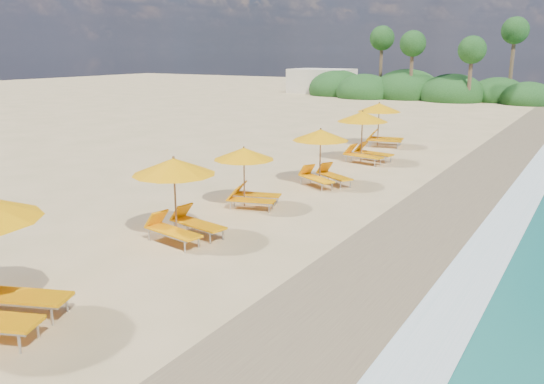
{
  "coord_description": "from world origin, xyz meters",
  "views": [
    {
      "loc": [
        7.69,
        -12.77,
        5.02
      ],
      "look_at": [
        0.0,
        0.0,
        1.2
      ],
      "focal_mm": 36.81,
      "sensor_mm": 36.0,
      "label": 1
    }
  ],
  "objects": [
    {
      "name": "ground",
      "position": [
        0.0,
        0.0,
        0.0
      ],
      "size": [
        160.0,
        160.0,
        0.0
      ],
      "primitive_type": "plane",
      "color": "tan",
      "rests_on": "ground"
    },
    {
      "name": "station_5",
      "position": [
        -1.34,
        5.94,
        1.22
      ],
      "size": [
        2.91,
        2.91,
        2.18
      ],
      "rotation": [
        0.0,
        0.0,
        -0.5
      ],
      "color": "olive",
      "rests_on": "ground"
    },
    {
      "name": "station_6",
      "position": [
        -1.67,
        11.01,
        1.32
      ],
      "size": [
        2.83,
        2.7,
        2.36
      ],
      "rotation": [
        0.0,
        0.0,
        -0.18
      ],
      "color": "olive",
      "rests_on": "ground"
    },
    {
      "name": "surf_foam",
      "position": [
        6.7,
        0.0,
        0.03
      ],
      "size": [
        4.0,
        160.0,
        0.01
      ],
      "color": "white",
      "rests_on": "ground"
    },
    {
      "name": "beach_building",
      "position": [
        -22.0,
        48.0,
        1.4
      ],
      "size": [
        7.0,
        5.0,
        2.8
      ],
      "primitive_type": "cube",
      "color": "beige",
      "rests_on": "ground"
    },
    {
      "name": "station_7",
      "position": [
        -2.57,
        15.61,
        1.31
      ],
      "size": [
        2.82,
        2.7,
        2.33
      ],
      "rotation": [
        0.0,
        0.0,
        0.2
      ],
      "color": "olive",
      "rests_on": "ground"
    },
    {
      "name": "wet_sand",
      "position": [
        4.0,
        0.0,
        0.01
      ],
      "size": [
        4.0,
        160.0,
        0.01
      ],
      "primitive_type": "cube",
      "color": "#8A7952",
      "rests_on": "ground"
    },
    {
      "name": "treeline",
      "position": [
        -9.94,
        45.51,
        1.0
      ],
      "size": [
        25.8,
        8.8,
        9.74
      ],
      "color": "#163D14",
      "rests_on": "ground"
    },
    {
      "name": "station_4",
      "position": [
        -2.1,
        2.01,
        1.12
      ],
      "size": [
        2.53,
        2.47,
        2.01
      ],
      "rotation": [
        0.0,
        0.0,
        0.3
      ],
      "color": "olive",
      "rests_on": "ground"
    },
    {
      "name": "station_3",
      "position": [
        -1.9,
        -1.67,
        1.28
      ],
      "size": [
        2.71,
        2.58,
        2.28
      ],
      "rotation": [
        0.0,
        0.0,
        -0.17
      ],
      "color": "olive",
      "rests_on": "ground"
    }
  ]
}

